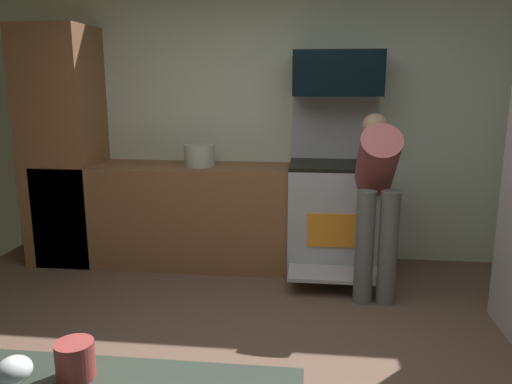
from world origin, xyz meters
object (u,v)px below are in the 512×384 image
Objects in this scene: stock_pot at (199,155)px; oven_range at (333,213)px; microwave at (338,73)px; wine_glass_near at (15,373)px; mug_coffee at (75,360)px; person_cook at (377,190)px.

oven_range is at bearing -0.64° from stock_pot.
wine_glass_near is at bearing -103.51° from microwave.
oven_range is 1.27m from stock_pot.
microwave is 5.25× the size of wine_glass_near.
wine_glass_near is at bearing -110.35° from mug_coffee.
microwave is 1.37m from stock_pot.
person_cook is (0.29, -0.52, 0.33)m from oven_range.
microwave reaches higher than person_cook.
person_cook is at bearing -64.54° from microwave.
person_cook is 3.02m from wine_glass_near.
microwave reaches higher than mug_coffee.
microwave is 1.09m from person_cook.
mug_coffee is (-0.76, -3.17, 0.44)m from oven_range.
stock_pot is at bearing 97.42° from mug_coffee.
oven_range is 1.09× the size of person_cook.
wine_glass_near is at bearing -83.88° from stock_pot.
mug_coffee is (-1.05, -2.65, 0.11)m from person_cook.
oven_range is at bearing -90.00° from microwave.
stock_pot is (-0.41, 3.18, 0.05)m from mug_coffee.
oven_range is at bearing 76.46° from mug_coffee.
stock_pot is at bearing 160.13° from person_cook.
oven_range is at bearing 76.13° from wine_glass_near.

